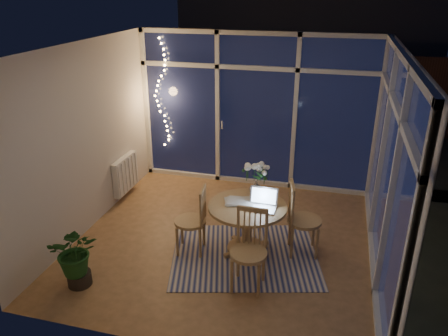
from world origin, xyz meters
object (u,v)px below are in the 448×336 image
Objects in this scene: chair_left at (190,220)px; potted_plant at (76,257)px; chair_right at (305,219)px; laptop at (262,200)px; chair_front at (249,251)px; flower_vase at (256,187)px; dining_table at (247,229)px.

potted_plant is at bearing -54.48° from chair_left.
chair_right is 0.65m from laptop.
chair_front reaches higher than potted_plant.
laptop is 0.42m from flower_vase.
chair_right is 1.03× the size of chair_front.
chair_front is 0.75m from laptop.
dining_table is 0.75m from chair_right.
laptop is at bearing 90.20° from chair_left.
chair_right is 1.04m from chair_front.
chair_left reaches higher than potted_plant.
chair_left is 1.45m from potted_plant.
laptop reaches higher than chair_left.
chair_left reaches higher than dining_table.
laptop is (0.02, 0.67, 0.33)m from chair_front.
chair_left is 2.66× the size of laptop.
dining_table is 1.32× the size of potted_plant.
dining_table is 1.03× the size of chair_front.
chair_front is 1.11m from flower_vase.
chair_right reaches higher than dining_table.
chair_front is 2.75× the size of laptop.
chair_right reaches higher than laptop.
dining_table is 0.57m from flower_vase.
chair_front reaches higher than flower_vase.
flower_vase is at bearing 112.79° from laptop.
flower_vase is at bearing 97.17° from chair_front.
potted_plant is (-2.47, -1.34, -0.12)m from chair_right.
laptop is (-0.53, -0.21, 0.31)m from chair_right.
chair_front is at bearing 13.40° from potted_plant.
potted_plant is at bearing -139.83° from flower_vase.
laptop is at bearing 30.16° from potted_plant.
potted_plant is (-1.93, -0.46, -0.11)m from chair_front.
laptop is at bearing -13.00° from dining_table.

